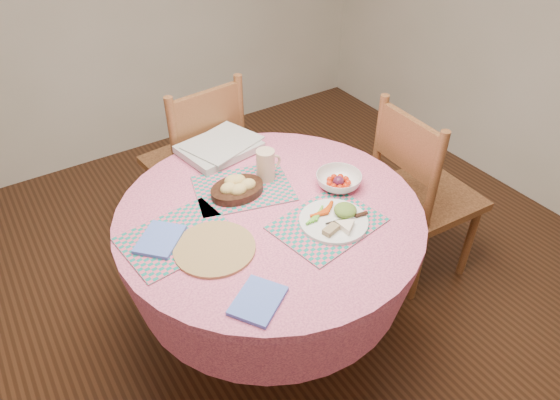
% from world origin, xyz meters
% --- Properties ---
extents(ground, '(4.00, 4.00, 0.00)m').
position_xyz_m(ground, '(0.00, 0.00, 0.00)').
color(ground, '#331C0F').
rests_on(ground, ground).
extents(dining_table, '(1.24, 1.24, 0.75)m').
position_xyz_m(dining_table, '(0.00, 0.00, 0.56)').
color(dining_table, pink).
rests_on(dining_table, ground).
extents(chair_right, '(0.47, 0.49, 1.00)m').
position_xyz_m(chair_right, '(0.85, -0.04, 0.52)').
color(chair_right, brown).
rests_on(chair_right, ground).
extents(chair_back, '(0.51, 0.49, 1.01)m').
position_xyz_m(chair_back, '(0.06, 0.82, 0.53)').
color(chair_back, brown).
rests_on(chair_back, ground).
extents(placemat_front, '(0.44, 0.36, 0.01)m').
position_xyz_m(placemat_front, '(0.14, -0.20, 0.75)').
color(placemat_front, '#167D71').
rests_on(placemat_front, dining_table).
extents(placemat_left, '(0.43, 0.34, 0.01)m').
position_xyz_m(placemat_left, '(-0.38, 0.05, 0.75)').
color(placemat_left, '#167D71').
rests_on(placemat_left, dining_table).
extents(placemat_back, '(0.47, 0.40, 0.01)m').
position_xyz_m(placemat_back, '(-0.02, 0.18, 0.75)').
color(placemat_back, '#167D71').
rests_on(placemat_back, dining_table).
extents(wicker_trivet, '(0.30, 0.30, 0.01)m').
position_xyz_m(wicker_trivet, '(-0.29, -0.08, 0.76)').
color(wicker_trivet, '#9C6D43').
rests_on(wicker_trivet, dining_table).
extents(napkin_near, '(0.23, 0.21, 0.01)m').
position_xyz_m(napkin_near, '(-0.29, -0.38, 0.76)').
color(napkin_near, '#5473DA').
rests_on(napkin_near, dining_table).
extents(napkin_far, '(0.23, 0.23, 0.01)m').
position_xyz_m(napkin_far, '(-0.44, 0.06, 0.76)').
color(napkin_far, '#5473DA').
rests_on(napkin_far, placemat_left).
extents(dinner_plate, '(0.27, 0.27, 0.05)m').
position_xyz_m(dinner_plate, '(0.17, -0.21, 0.77)').
color(dinner_plate, white).
rests_on(dinner_plate, placemat_front).
extents(bread_bowl, '(0.23, 0.23, 0.08)m').
position_xyz_m(bread_bowl, '(-0.06, 0.16, 0.79)').
color(bread_bowl, black).
rests_on(bread_bowl, placemat_back).
extents(latte_mug, '(0.12, 0.08, 0.14)m').
position_xyz_m(latte_mug, '(0.10, 0.19, 0.82)').
color(latte_mug, beige).
rests_on(latte_mug, placemat_back).
extents(fruit_bowl, '(0.23, 0.23, 0.06)m').
position_xyz_m(fruit_bowl, '(0.33, -0.02, 0.78)').
color(fruit_bowl, white).
rests_on(fruit_bowl, dining_table).
extents(newspaper_stack, '(0.40, 0.34, 0.04)m').
position_xyz_m(newspaper_stack, '(0.04, 0.50, 0.78)').
color(newspaper_stack, silver).
rests_on(newspaper_stack, dining_table).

